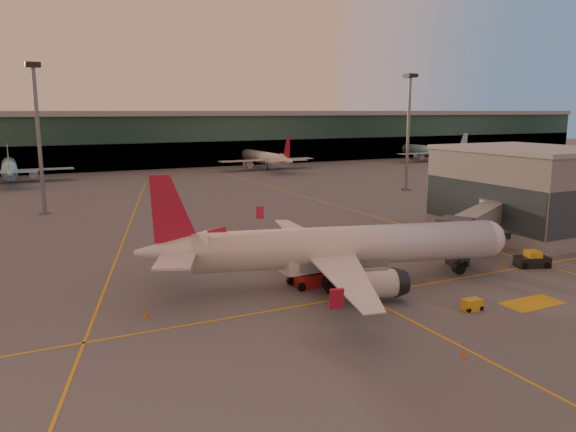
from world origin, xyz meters
name	(u,v)px	position (x,y,z in m)	size (l,w,h in m)	color
ground	(346,321)	(0.00, 0.00, 0.00)	(600.00, 600.00, 0.00)	#4C4F54
taxi_markings	(146,231)	(-7.32, 44.49, 0.01)	(100.12, 173.00, 0.01)	gold
terminal	(98,140)	(0.00, 141.79, 8.76)	(400.00, 20.00, 17.60)	#19382D
gate_building	(527,191)	(41.93, 17.93, 6.29)	(18.40, 22.40, 12.60)	slate
mast_west_near	(38,128)	(-20.00, 66.00, 14.86)	(2.40, 2.40, 25.60)	slate
mast_east_near	(409,124)	(55.00, 62.00, 14.86)	(2.40, 2.40, 25.60)	slate
distant_aircraft_row	(28,181)	(-21.00, 118.00, 0.00)	(290.00, 34.00, 13.00)	#80C6D7
main_airplane	(335,248)	(4.36, 9.19, 3.84)	(38.58, 35.16, 11.81)	silver
jet_bridge	(480,222)	(27.58, 12.44, 4.01)	(19.10, 12.42, 5.85)	slate
catering_truck	(309,263)	(1.80, 9.88, 2.48)	(5.66, 2.63, 4.35)	maroon
gpu_cart	(472,305)	(11.58, -2.88, 0.50)	(1.83, 1.16, 1.03)	gold
pushback_tug	(532,260)	(28.25, 4.76, 0.77)	(4.13, 3.13, 1.89)	black
cone_nose	(503,263)	(25.89, 6.84, 0.26)	(0.43, 0.43, 0.54)	#DB580B
cone_tail	(146,313)	(-15.13, 8.58, 0.28)	(0.45, 0.45, 0.58)	#DB580B
cone_wing_right	(464,354)	(3.84, -10.01, 0.25)	(0.40, 0.40, 0.51)	#DB580B
cone_wing_left	(263,245)	(4.40, 27.36, 0.25)	(0.41, 0.41, 0.53)	#DB580B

